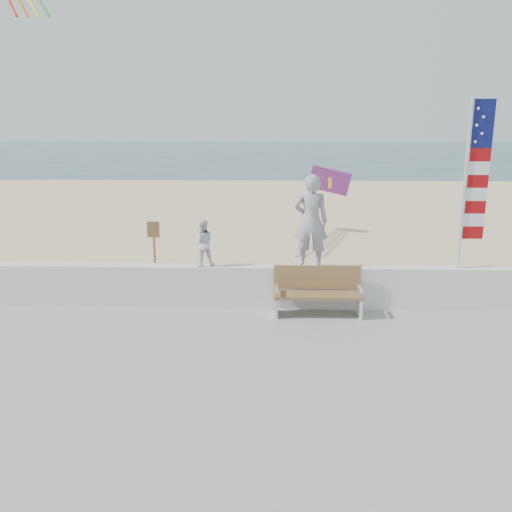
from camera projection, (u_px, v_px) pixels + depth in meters
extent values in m
plane|color=#2E4D5D|center=(242.00, 352.00, 9.85)|extent=(220.00, 220.00, 0.00)
cube|color=beige|center=(257.00, 243.00, 18.57)|extent=(90.00, 40.00, 0.08)
cube|color=#9A9995|center=(221.00, 490.00, 5.94)|extent=(50.00, 12.40, 0.10)
cube|color=silver|center=(247.00, 286.00, 11.64)|extent=(30.00, 0.35, 0.90)
imported|color=gray|center=(311.00, 221.00, 11.26)|extent=(0.74, 0.50, 1.95)
imported|color=silver|center=(203.00, 243.00, 11.44)|extent=(0.56, 0.48, 0.99)
cube|color=brown|center=(318.00, 295.00, 11.06)|extent=(1.80, 0.50, 0.06)
cube|color=#976C42|center=(317.00, 277.00, 11.25)|extent=(1.80, 0.05, 0.50)
cube|color=silver|center=(276.00, 306.00, 11.15)|extent=(0.06, 0.50, 0.40)
cube|color=silver|center=(276.00, 288.00, 11.00)|extent=(0.06, 0.45, 0.05)
cube|color=white|center=(359.00, 307.00, 11.10)|extent=(0.06, 0.50, 0.40)
cube|color=silver|center=(360.00, 289.00, 10.95)|extent=(0.06, 0.45, 0.05)
cylinder|color=white|center=(465.00, 184.00, 10.98)|extent=(0.08, 0.08, 3.50)
cube|color=#0F1451|center=(483.00, 124.00, 10.68)|extent=(0.44, 0.02, 0.95)
cube|color=#9E0A0C|center=(472.00, 233.00, 11.21)|extent=(0.44, 0.02, 0.26)
cube|color=white|center=(473.00, 220.00, 11.14)|extent=(0.44, 0.02, 0.26)
cube|color=#9E0A0C|center=(475.00, 207.00, 11.08)|extent=(0.44, 0.02, 0.26)
cube|color=white|center=(476.00, 194.00, 11.02)|extent=(0.44, 0.02, 0.26)
cube|color=#9E0A0C|center=(477.00, 181.00, 10.95)|extent=(0.44, 0.02, 0.26)
cube|color=white|center=(478.00, 168.00, 10.89)|extent=(0.44, 0.02, 0.26)
cube|color=#9E0A0C|center=(480.00, 155.00, 10.83)|extent=(0.44, 0.02, 0.26)
sphere|color=white|center=(475.00, 142.00, 10.75)|extent=(0.06, 0.06, 0.06)
sphere|color=white|center=(482.00, 134.00, 10.71)|extent=(0.06, 0.06, 0.06)
sphere|color=white|center=(477.00, 125.00, 10.68)|extent=(0.06, 0.06, 0.06)
sphere|color=white|center=(484.00, 117.00, 10.63)|extent=(0.06, 0.06, 0.06)
sphere|color=white|center=(478.00, 108.00, 10.60)|extent=(0.06, 0.06, 0.06)
cube|color=red|center=(330.00, 180.00, 13.98)|extent=(1.14, 0.43, 0.77)
cube|color=yellow|center=(336.00, 182.00, 13.99)|extent=(0.40, 0.30, 0.28)
cylinder|color=olive|center=(154.00, 253.00, 14.34)|extent=(0.07, 0.07, 1.20)
cube|color=brown|center=(153.00, 229.00, 14.16)|extent=(0.32, 0.03, 0.42)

